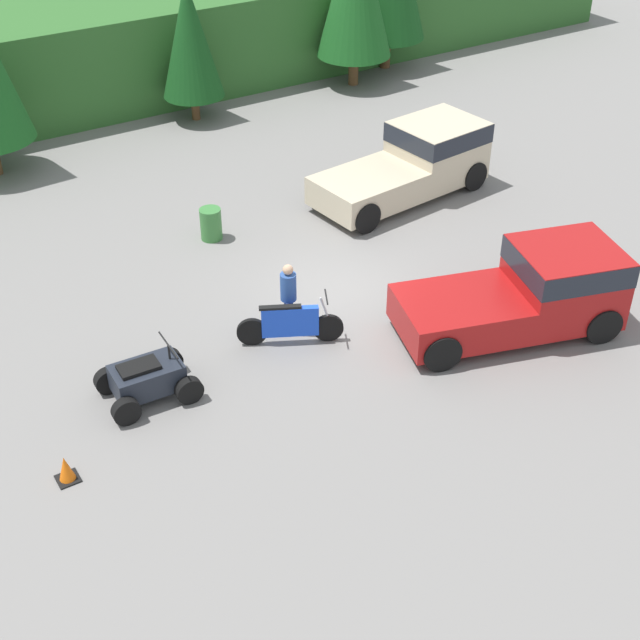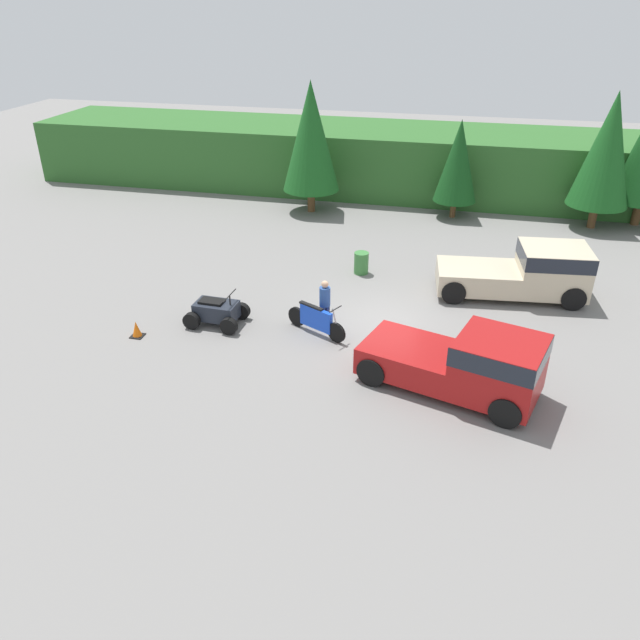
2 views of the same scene
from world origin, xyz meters
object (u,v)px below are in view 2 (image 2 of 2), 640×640
object	(u,v)px
rider_person	(325,303)
quad_atv	(217,312)
pickup_truck_red	(469,362)
steel_barrel	(361,263)
traffic_cone	(137,330)
dirt_bike	(316,320)
pickup_truck_second	(528,271)

from	to	relation	value
rider_person	quad_atv	bearing A→B (deg)	-134.90
pickup_truck_red	steel_barrel	distance (m)	8.78
rider_person	traffic_cone	world-z (taller)	rider_person
dirt_bike	rider_person	distance (m)	0.64
steel_barrel	pickup_truck_second	bearing A→B (deg)	-5.88
pickup_truck_second	steel_barrel	bearing A→B (deg)	167.85
pickup_truck_second	steel_barrel	xyz separation A→B (m)	(-6.33, 0.65, -0.58)
pickup_truck_second	traffic_cone	size ratio (longest dim) A/B	10.08
pickup_truck_red	steel_barrel	size ratio (longest dim) A/B	6.15
dirt_bike	rider_person	world-z (taller)	rider_person
steel_barrel	quad_atv	bearing A→B (deg)	-127.39
rider_person	pickup_truck_second	bearing A→B (deg)	69.28
pickup_truck_second	pickup_truck_red	bearing A→B (deg)	-112.12
pickup_truck_second	rider_person	distance (m)	7.93
traffic_cone	dirt_bike	bearing A→B (deg)	15.05
quad_atv	traffic_cone	distance (m)	2.69
dirt_bike	steel_barrel	world-z (taller)	dirt_bike
quad_atv	rider_person	size ratio (longest dim) A/B	1.12
pickup_truck_red	dirt_bike	world-z (taller)	pickup_truck_red
pickup_truck_red	dirt_bike	size ratio (longest dim) A/B	2.46
rider_person	steel_barrel	bearing A→B (deg)	122.65
quad_atv	steel_barrel	world-z (taller)	quad_atv
pickup_truck_second	dirt_bike	size ratio (longest dim) A/B	2.52
pickup_truck_red	rider_person	bearing A→B (deg)	166.50
steel_barrel	rider_person	bearing A→B (deg)	-94.74
dirt_bike	steel_barrel	distance (m)	5.28
quad_atv	traffic_cone	xyz separation A→B (m)	(-2.26, -1.45, -0.20)
pickup_truck_red	rider_person	distance (m)	5.50
pickup_truck_second	steel_barrel	world-z (taller)	pickup_truck_second
rider_person	traffic_cone	bearing A→B (deg)	-124.47
dirt_bike	quad_atv	distance (m)	3.48
pickup_truck_second	dirt_bike	world-z (taller)	pickup_truck_second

